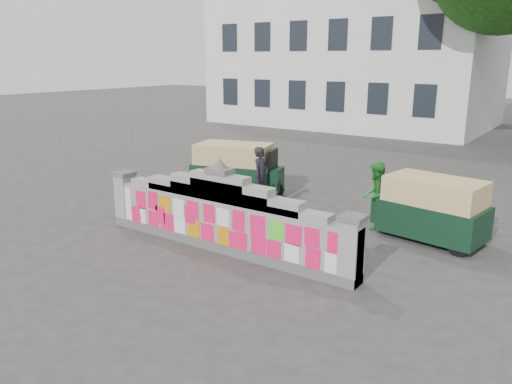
% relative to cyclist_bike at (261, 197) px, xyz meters
% --- Properties ---
extents(ground, '(100.00, 100.00, 0.00)m').
position_rel_cyclist_bike_xyz_m(ground, '(0.78, -2.64, -0.45)').
color(ground, '#383533').
rests_on(ground, ground).
extents(parapet_wall, '(6.48, 0.44, 2.01)m').
position_rel_cyclist_bike_xyz_m(parapet_wall, '(0.78, -2.64, 0.30)').
color(parapet_wall, '#4C4C49').
rests_on(parapet_wall, ground).
extents(building, '(16.00, 10.00, 8.90)m').
position_rel_cyclist_bike_xyz_m(building, '(-6.22, 19.35, 3.56)').
color(building, silver).
rests_on(building, ground).
extents(cyclist_bike, '(1.78, 0.75, 0.91)m').
position_rel_cyclist_bike_xyz_m(cyclist_bike, '(0.00, 0.00, 0.00)').
color(cyclist_bike, black).
rests_on(cyclist_bike, ground).
extents(cyclist_rider, '(0.42, 0.59, 1.54)m').
position_rel_cyclist_bike_xyz_m(cyclist_rider, '(0.00, 0.00, 0.32)').
color(cyclist_rider, black).
rests_on(cyclist_rider, ground).
extents(pedestrian, '(0.77, 0.90, 1.63)m').
position_rel_cyclist_bike_xyz_m(pedestrian, '(2.92, 0.61, 0.36)').
color(pedestrian, '#25882D').
rests_on(pedestrian, ground).
extents(rickshaw_left, '(2.86, 1.89, 1.54)m').
position_rel_cyclist_bike_xyz_m(rickshaw_left, '(-1.74, 1.21, 0.34)').
color(rickshaw_left, black).
rests_on(rickshaw_left, ground).
extents(rickshaw_right, '(2.67, 1.53, 1.44)m').
position_rel_cyclist_bike_xyz_m(rickshaw_right, '(4.25, 0.56, 0.29)').
color(rickshaw_right, black).
rests_on(rickshaw_right, ground).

